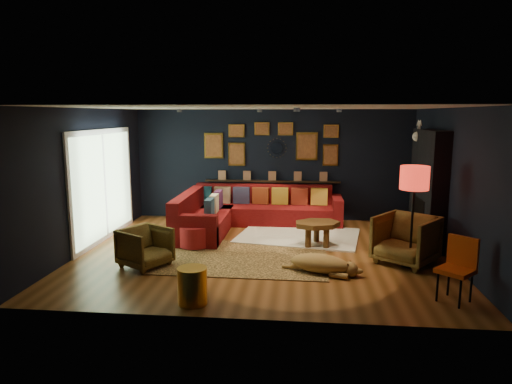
# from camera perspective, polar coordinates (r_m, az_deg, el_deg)

# --- Properties ---
(floor) EXTENTS (6.50, 6.50, 0.00)m
(floor) POSITION_cam_1_polar(r_m,az_deg,el_deg) (8.39, 0.80, -7.56)
(floor) COLOR brown
(floor) RESTS_ON ground
(room_walls) EXTENTS (6.50, 6.50, 6.50)m
(room_walls) POSITION_cam_1_polar(r_m,az_deg,el_deg) (8.06, 0.82, 3.32)
(room_walls) COLOR black
(room_walls) RESTS_ON ground
(sectional) EXTENTS (3.41, 2.69, 0.86)m
(sectional) POSITION_cam_1_polar(r_m,az_deg,el_deg) (10.11, -1.78, -2.67)
(sectional) COLOR maroon
(sectional) RESTS_ON ground
(ledge) EXTENTS (3.20, 0.12, 0.04)m
(ledge) POSITION_cam_1_polar(r_m,az_deg,el_deg) (10.80, 2.04, 1.35)
(ledge) COLOR black
(ledge) RESTS_ON room_walls
(gallery_wall) EXTENTS (3.15, 0.04, 1.02)m
(gallery_wall) POSITION_cam_1_polar(r_m,az_deg,el_deg) (10.74, 2.01, 6.07)
(gallery_wall) COLOR gold
(gallery_wall) RESTS_ON room_walls
(sunburst_mirror) EXTENTS (0.47, 0.16, 0.47)m
(sunburst_mirror) POSITION_cam_1_polar(r_m,az_deg,el_deg) (10.75, 2.61, 5.49)
(sunburst_mirror) COLOR silver
(sunburst_mirror) RESTS_ON room_walls
(fireplace) EXTENTS (0.31, 1.60, 2.20)m
(fireplace) POSITION_cam_1_polar(r_m,az_deg,el_deg) (9.32, 20.63, 0.02)
(fireplace) COLOR black
(fireplace) RESTS_ON ground
(deer_head) EXTENTS (0.50, 0.28, 0.45)m
(deer_head) POSITION_cam_1_polar(r_m,az_deg,el_deg) (9.71, 20.51, 6.51)
(deer_head) COLOR white
(deer_head) RESTS_ON fireplace
(sliding_door) EXTENTS (0.06, 2.80, 2.20)m
(sliding_door) POSITION_cam_1_polar(r_m,az_deg,el_deg) (9.53, -18.50, 0.82)
(sliding_door) COLOR white
(sliding_door) RESTS_ON ground
(ceiling_spots) EXTENTS (3.30, 2.50, 0.06)m
(ceiling_spots) POSITION_cam_1_polar(r_m,az_deg,el_deg) (8.81, 1.29, 10.16)
(ceiling_spots) COLOR black
(ceiling_spots) RESTS_ON room_walls
(shag_rug) EXTENTS (2.65, 2.12, 0.03)m
(shag_rug) POSITION_cam_1_polar(r_m,az_deg,el_deg) (9.49, 5.33, -5.44)
(shag_rug) COLOR silver
(shag_rug) RESTS_ON ground
(leopard_rug) EXTENTS (2.92, 2.10, 0.02)m
(leopard_rug) POSITION_cam_1_polar(r_m,az_deg,el_deg) (8.08, -1.57, -8.18)
(leopard_rug) COLOR tan
(leopard_rug) RESTS_ON ground
(coffee_table) EXTENTS (1.07, 0.93, 0.45)m
(coffee_table) POSITION_cam_1_polar(r_m,az_deg,el_deg) (8.73, 7.65, -4.30)
(coffee_table) COLOR #563214
(coffee_table) RESTS_ON shag_rug
(pouf) EXTENTS (0.59, 0.59, 0.38)m
(pouf) POSITION_cam_1_polar(r_m,az_deg,el_deg) (8.72, -7.67, -5.44)
(pouf) COLOR #A81C21
(pouf) RESTS_ON shag_rug
(armchair_left) EXTENTS (0.92, 0.94, 0.72)m
(armchair_left) POSITION_cam_1_polar(r_m,az_deg,el_deg) (7.76, -13.69, -6.51)
(armchair_left) COLOR #A47C31
(armchair_left) RESTS_ON ground
(armchair_right) EXTENTS (1.21, 1.20, 0.91)m
(armchair_right) POSITION_cam_1_polar(r_m,az_deg,el_deg) (8.08, 18.23, -5.38)
(armchair_right) COLOR #A47C31
(armchair_right) RESTS_ON ground
(gold_stool) EXTENTS (0.40, 0.40, 0.49)m
(gold_stool) POSITION_cam_1_polar(r_m,az_deg,el_deg) (6.23, -7.96, -11.52)
(gold_stool) COLOR gold
(gold_stool) RESTS_ON ground
(orange_chair) EXTENTS (0.58, 0.58, 0.88)m
(orange_chair) POSITION_cam_1_polar(r_m,az_deg,el_deg) (6.74, 23.98, -8.19)
(orange_chair) COLOR black
(orange_chair) RESTS_ON ground
(floor_lamp) EXTENTS (0.46, 0.46, 1.67)m
(floor_lamp) POSITION_cam_1_polar(r_m,az_deg,el_deg) (7.77, 19.19, 1.16)
(floor_lamp) COLOR black
(floor_lamp) RESTS_ON ground
(dog) EXTENTS (1.42, 0.99, 0.41)m
(dog) POSITION_cam_1_polar(r_m,az_deg,el_deg) (7.34, 7.99, -8.41)
(dog) COLOR #B68144
(dog) RESTS_ON leopard_rug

